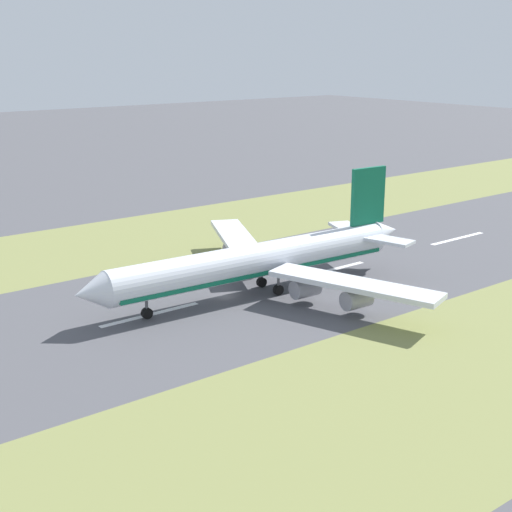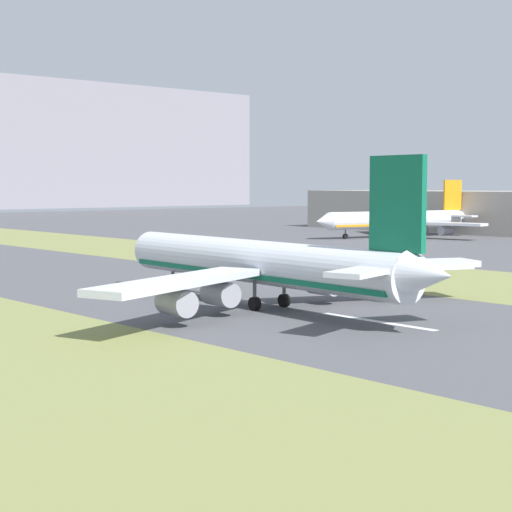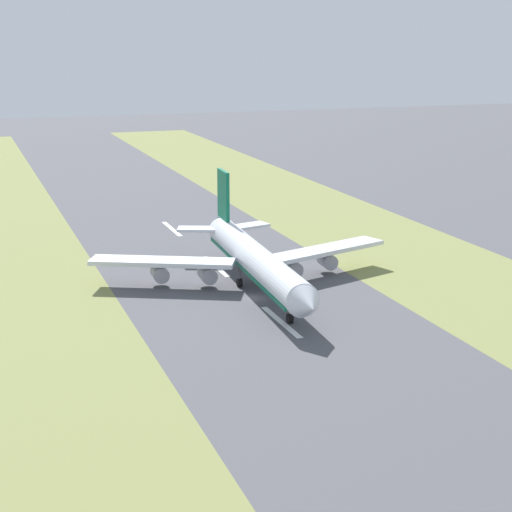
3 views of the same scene
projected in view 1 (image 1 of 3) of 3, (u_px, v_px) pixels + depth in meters
name	position (u px, v px, depth m)	size (l,w,h in m)	color
ground_plane	(225.00, 296.00, 125.26)	(800.00, 800.00, 0.00)	#4C4C51
grass_median_west	(427.00, 390.00, 90.94)	(40.00, 600.00, 0.01)	olive
grass_median_east	(110.00, 243.00, 159.58)	(40.00, 600.00, 0.01)	olive
centreline_dash_near	(458.00, 238.00, 163.16)	(1.20, 18.00, 0.01)	silver
centreline_dash_mid	(330.00, 270.00, 139.85)	(1.20, 18.00, 0.01)	silver
centreline_dash_far	(150.00, 315.00, 116.54)	(1.20, 18.00, 0.01)	silver
airplane_main_jet	(265.00, 260.00, 125.76)	(64.04, 67.20, 20.20)	silver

